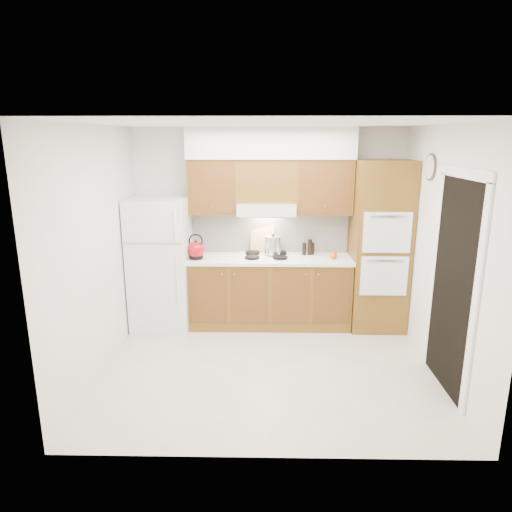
{
  "coord_description": "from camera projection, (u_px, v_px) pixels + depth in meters",
  "views": [
    {
      "loc": [
        -0.05,
        -4.6,
        2.46
      ],
      "look_at": [
        -0.14,
        0.45,
        1.15
      ],
      "focal_mm": 32.0,
      "sensor_mm": 36.0,
      "label": 1
    }
  ],
  "objects": [
    {
      "name": "countertop",
      "position": [
        270.0,
        259.0,
        5.99
      ],
      "size": [
        2.13,
        0.62,
        0.04
      ],
      "primitive_type": "cube",
      "color": "white",
      "rests_on": "base_cabinets"
    },
    {
      "name": "orange_near",
      "position": [
        333.0,
        256.0,
        5.91
      ],
      "size": [
        0.08,
        0.08,
        0.08
      ],
      "primitive_type": "sphere",
      "rotation": [
        0.0,
        0.0,
        0.03
      ],
      "color": "#DC520B",
      "rests_on": "countertop"
    },
    {
      "name": "ceiling",
      "position": [
        270.0,
        123.0,
        4.42
      ],
      "size": [
        3.6,
        3.6,
        0.0
      ],
      "primitive_type": "plane",
      "color": "white",
      "rests_on": "wall_back"
    },
    {
      "name": "wall_left",
      "position": [
        97.0,
        252.0,
        4.78
      ],
      "size": [
        0.02,
        3.0,
        2.6
      ],
      "primitive_type": "cube",
      "color": "white",
      "rests_on": "floor"
    },
    {
      "name": "cooktop",
      "position": [
        266.0,
        257.0,
        6.01
      ],
      "size": [
        0.74,
        0.5,
        0.01
      ],
      "primitive_type": "cube",
      "color": "white",
      "rests_on": "countertop"
    },
    {
      "name": "oven_cabinet",
      "position": [
        379.0,
        246.0,
        5.91
      ],
      "size": [
        0.7,
        0.65,
        2.2
      ],
      "primitive_type": "cube",
      "color": "brown",
      "rests_on": "floor"
    },
    {
      "name": "kettle",
      "position": [
        196.0,
        250.0,
        5.88
      ],
      "size": [
        0.27,
        0.27,
        0.22
      ],
      "primitive_type": "sphere",
      "rotation": [
        0.0,
        0.0,
        0.25
      ],
      "color": "#9C0B13",
      "rests_on": "countertop"
    },
    {
      "name": "doorway",
      "position": [
        453.0,
        287.0,
        4.44
      ],
      "size": [
        0.02,
        0.9,
        2.1
      ],
      "primitive_type": "cube",
      "color": "black",
      "rests_on": "floor"
    },
    {
      "name": "base_cabinets",
      "position": [
        270.0,
        292.0,
        6.12
      ],
      "size": [
        2.11,
        0.6,
        0.9
      ],
      "primitive_type": "cube",
      "color": "brown",
      "rests_on": "floor"
    },
    {
      "name": "cutting_board",
      "position": [
        262.0,
        238.0,
        6.19
      ],
      "size": [
        0.32,
        0.12,
        0.42
      ],
      "primitive_type": "cube",
      "rotation": [
        -0.21,
        0.0,
        -0.05
      ],
      "color": "tan",
      "rests_on": "countertop"
    },
    {
      "name": "upper_cab_right",
      "position": [
        324.0,
        187.0,
        5.89
      ],
      "size": [
        0.73,
        0.33,
        0.7
      ],
      "primitive_type": "cube",
      "color": "brown",
      "rests_on": "wall_back"
    },
    {
      "name": "upper_cab_over_hood",
      "position": [
        266.0,
        181.0,
        5.88
      ],
      "size": [
        0.75,
        0.33,
        0.55
      ],
      "primitive_type": "cube",
      "color": "brown",
      "rests_on": "range_hood"
    },
    {
      "name": "wall_clock",
      "position": [
        431.0,
        167.0,
        5.03
      ],
      "size": [
        0.02,
        0.3,
        0.3
      ],
      "primitive_type": "cylinder",
      "rotation": [
        0.0,
        1.57,
        0.0
      ],
      "color": "#3F3833",
      "rests_on": "wall_right"
    },
    {
      "name": "stock_pot",
      "position": [
        273.0,
        245.0,
        6.03
      ],
      "size": [
        0.23,
        0.23,
        0.23
      ],
      "primitive_type": "cylinder",
      "rotation": [
        0.0,
        0.0,
        0.06
      ],
      "color": "silver",
      "rests_on": "cooktop"
    },
    {
      "name": "wall_back",
      "position": [
        268.0,
        226.0,
        6.2
      ],
      "size": [
        3.6,
        0.02,
        2.6
      ],
      "primitive_type": "cube",
      "color": "white",
      "rests_on": "floor"
    },
    {
      "name": "upper_cab_left",
      "position": [
        213.0,
        187.0,
        5.91
      ],
      "size": [
        0.63,
        0.33,
        0.7
      ],
      "primitive_type": "cube",
      "color": "brown",
      "rests_on": "wall_back"
    },
    {
      "name": "condiment_c",
      "position": [
        312.0,
        248.0,
        6.14
      ],
      "size": [
        0.07,
        0.07,
        0.16
      ],
      "primitive_type": "cylinder",
      "rotation": [
        0.0,
        0.0,
        -0.39
      ],
      "color": "black",
      "rests_on": "countertop"
    },
    {
      "name": "soffit",
      "position": [
        271.0,
        143.0,
        5.75
      ],
      "size": [
        2.13,
        0.36,
        0.4
      ],
      "primitive_type": "cube",
      "color": "silver",
      "rests_on": "wall_back"
    },
    {
      "name": "orange_far",
      "position": [
        334.0,
        254.0,
        5.99
      ],
      "size": [
        0.1,
        0.1,
        0.08
      ],
      "primitive_type": "sphere",
      "rotation": [
        0.0,
        0.0,
        -0.25
      ],
      "color": "#FF4E0D",
      "rests_on": "countertop"
    },
    {
      "name": "backsplash",
      "position": [
        270.0,
        232.0,
        6.2
      ],
      "size": [
        2.11,
        0.03,
        0.56
      ],
      "primitive_type": "cube",
      "color": "white",
      "rests_on": "countertop"
    },
    {
      "name": "fridge",
      "position": [
        161.0,
        264.0,
        5.99
      ],
      "size": [
        0.75,
        0.72,
        1.72
      ],
      "primitive_type": "cube",
      "color": "white",
      "rests_on": "floor"
    },
    {
      "name": "condiment_a",
      "position": [
        310.0,
        247.0,
        6.1
      ],
      "size": [
        0.06,
        0.06,
        0.21
      ],
      "primitive_type": "cylinder",
      "rotation": [
        0.0,
        0.0,
        -0.1
      ],
      "color": "black",
      "rests_on": "countertop"
    },
    {
      "name": "condiment_b",
      "position": [
        304.0,
        249.0,
        6.09
      ],
      "size": [
        0.07,
        0.07,
        0.17
      ],
      "primitive_type": "cylinder",
      "rotation": [
        0.0,
        0.0,
        0.33
      ],
      "color": "black",
      "rests_on": "countertop"
    },
    {
      "name": "wall_right",
      "position": [
        443.0,
        254.0,
        4.71
      ],
      "size": [
        0.02,
        3.0,
        2.6
      ],
      "primitive_type": "cube",
      "color": "white",
      "rests_on": "floor"
    },
    {
      "name": "floor",
      "position": [
        268.0,
        366.0,
        5.07
      ],
      "size": [
        3.6,
        3.6,
        0.0
      ],
      "primitive_type": "plane",
      "color": "beige",
      "rests_on": "ground"
    },
    {
      "name": "range_hood",
      "position": [
        266.0,
        208.0,
        5.91
      ],
      "size": [
        0.75,
        0.45,
        0.15
      ],
      "primitive_type": "cube",
      "color": "silver",
      "rests_on": "wall_back"
    }
  ]
}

